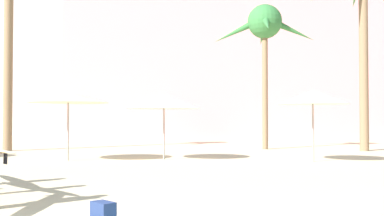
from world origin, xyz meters
TOP-DOWN VIEW (x-y plane):
  - hotel_pink at (3.72, 32.59)m, footprint 24.65×11.05m
  - hotel_tower_gray at (-10.28, 41.84)m, footprint 15.36×10.08m
  - palm_tree_right at (3.95, 18.30)m, footprint 5.12×5.21m
  - cafe_umbrella_0 at (-3.61, 11.47)m, footprint 2.76×2.76m
  - cafe_umbrella_1 at (4.67, 11.32)m, footprint 2.38×2.38m
  - cafe_umbrella_4 at (-0.37, 11.99)m, footprint 2.57×2.57m

SIDE VIEW (x-z plane):
  - cafe_umbrella_4 at x=-0.37m, z-range 0.90..3.17m
  - cafe_umbrella_1 at x=4.67m, z-range 0.96..3.34m
  - cafe_umbrella_0 at x=-3.61m, z-range 0.99..3.36m
  - palm_tree_right at x=3.95m, z-range 2.36..9.36m
  - hotel_pink at x=3.72m, z-range 0.00..15.24m
  - hotel_tower_gray at x=-10.28m, z-range 0.00..26.49m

